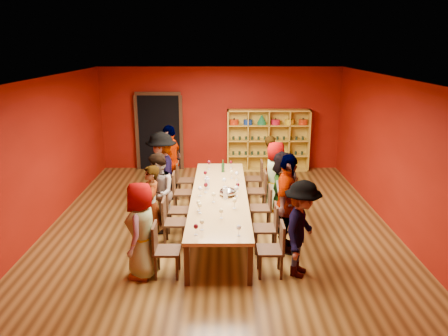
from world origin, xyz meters
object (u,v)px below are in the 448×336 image
at_px(chair_person_left_2, 174,207).
at_px(person_left_2, 158,193).
at_px(person_left_1, 151,206).
at_px(chair_person_right_0, 275,246).
at_px(shelving_unit, 268,137).
at_px(chair_person_left_3, 179,190).
at_px(person_right_4, 271,166).
at_px(person_right_1, 287,204).
at_px(person_left_3, 162,173).
at_px(chair_person_right_2, 264,205).
at_px(chair_person_left_1, 170,219).
at_px(wine_bottle, 223,167).
at_px(person_right_3, 275,176).
at_px(chair_person_left_0, 162,247).
at_px(person_right_2, 283,190).
at_px(person_left_4, 170,162).
at_px(chair_person_right_3, 260,188).
at_px(person_left_0, 141,230).
at_px(chair_person_right_1, 270,225).
at_px(person_right_0, 302,229).
at_px(tasting_table, 219,196).
at_px(chair_person_left_4, 182,178).
at_px(spittoon_bowl, 228,192).
at_px(chair_person_right_4, 257,176).

distance_m(chair_person_left_2, person_left_2, 0.43).
height_order(person_left_1, chair_person_right_0, person_left_1).
xyz_separation_m(shelving_unit, person_left_2, (-2.61, -4.42, -0.18)).
bearing_deg(chair_person_left_3, chair_person_right_0, -57.11).
relative_size(person_left_2, person_right_4, 1.06).
distance_m(person_left_1, person_right_1, 2.47).
relative_size(person_left_3, chair_person_right_0, 2.02).
bearing_deg(chair_person_right_2, person_right_4, 80.11).
relative_size(chair_person_left_2, person_right_4, 0.59).
relative_size(chair_person_left_1, wine_bottle, 3.04).
bearing_deg(person_right_3, chair_person_left_0, 128.85).
bearing_deg(person_right_2, person_left_4, 67.31).
bearing_deg(chair_person_left_0, chair_person_right_3, 58.08).
relative_size(person_left_0, chair_person_left_3, 1.77).
height_order(chair_person_right_0, person_right_4, person_right_4).
bearing_deg(person_right_2, chair_person_right_3, 33.38).
bearing_deg(chair_person_right_0, chair_person_left_1, 148.26).
distance_m(chair_person_right_3, wine_bottle, 1.02).
bearing_deg(shelving_unit, person_right_1, -92.07).
relative_size(chair_person_right_1, wine_bottle, 3.04).
xyz_separation_m(shelving_unit, person_left_1, (-2.64, -5.03, -0.22)).
xyz_separation_m(chair_person_left_3, person_right_0, (2.23, -2.81, 0.30)).
xyz_separation_m(chair_person_left_1, chair_person_right_3, (1.82, 1.78, 0.00)).
bearing_deg(person_right_4, chair_person_left_1, 159.68).
distance_m(chair_person_right_0, person_right_1, 0.99).
distance_m(tasting_table, chair_person_left_4, 2.08).
height_order(person_right_4, wine_bottle, person_right_4).
bearing_deg(chair_person_left_4, person_left_2, -98.73).
height_order(person_left_1, person_right_4, person_left_1).
xyz_separation_m(person_left_1, chair_person_right_3, (2.16, 1.78, -0.27)).
bearing_deg(chair_person_left_4, person_right_1, -53.39).
height_order(chair_person_left_2, person_right_3, person_right_3).
xyz_separation_m(chair_person_left_0, spittoon_bowl, (1.07, 1.73, 0.33)).
xyz_separation_m(person_left_3, chair_person_right_2, (2.18, -0.96, -0.40)).
bearing_deg(person_right_4, chair_person_left_0, 168.96).
distance_m(person_left_0, chair_person_right_0, 2.15).
relative_size(person_right_1, person_right_4, 1.20).
bearing_deg(person_right_0, tasting_table, 59.13).
distance_m(chair_person_left_4, chair_person_right_1, 3.38).
bearing_deg(chair_person_right_4, chair_person_left_0, -115.27).
relative_size(shelving_unit, chair_person_left_1, 2.70).
xyz_separation_m(chair_person_left_3, chair_person_left_4, (0.00, 0.88, 0.00)).
bearing_deg(chair_person_left_4, chair_person_right_4, 4.36).
bearing_deg(person_right_3, chair_person_right_0, 158.75).
xyz_separation_m(person_left_4, wine_bottle, (1.26, -0.34, -0.04)).
relative_size(chair_person_left_0, person_right_0, 0.56).
xyz_separation_m(chair_person_left_3, spittoon_bowl, (1.07, -1.10, 0.33)).
relative_size(chair_person_left_4, chair_person_right_3, 1.00).
xyz_separation_m(person_left_4, chair_person_right_0, (2.10, -3.70, -0.40)).
bearing_deg(person_right_1, person_left_2, 87.54).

